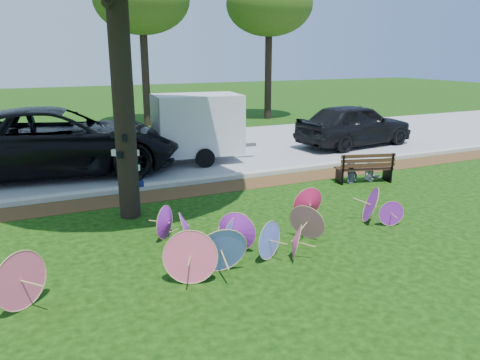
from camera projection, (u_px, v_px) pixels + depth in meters
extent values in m
plane|color=black|center=(262.00, 262.00, 8.00)|extent=(90.00, 90.00, 0.00)
cube|color=#472D16|center=(181.00, 192.00, 11.94)|extent=(90.00, 1.00, 0.01)
cube|color=#B7B5AD|center=(173.00, 184.00, 12.54)|extent=(90.00, 0.30, 0.12)
cube|color=gray|center=(138.00, 155.00, 16.18)|extent=(90.00, 8.00, 0.01)
cylinder|color=black|center=(122.00, 80.00, 9.47)|extent=(0.44, 0.44, 5.85)
cone|color=purple|center=(236.00, 233.00, 8.32)|extent=(0.58, 0.62, 0.74)
cone|color=#CF697D|center=(214.00, 244.00, 7.98)|extent=(0.43, 0.62, 0.62)
cone|color=#6477EB|center=(220.00, 248.00, 7.48)|extent=(0.91, 0.48, 0.87)
cone|color=purple|center=(390.00, 213.00, 9.62)|extent=(0.54, 0.24, 0.54)
cone|color=purple|center=(373.00, 204.00, 9.82)|extent=(0.72, 0.86, 0.77)
cone|color=#D41C4F|center=(309.00, 203.00, 9.92)|extent=(0.74, 0.24, 0.74)
cone|color=#E55273|center=(18.00, 280.00, 6.47)|extent=(0.77, 0.65, 0.86)
cone|color=#E55273|center=(191.00, 255.00, 7.24)|extent=(0.89, 0.56, 0.87)
cone|color=#6477EB|center=(239.00, 231.00, 8.45)|extent=(0.71, 0.44, 0.69)
cone|color=#CF697D|center=(308.00, 221.00, 8.90)|extent=(0.63, 0.76, 0.73)
cone|color=#E55273|center=(295.00, 242.00, 8.05)|extent=(0.53, 0.65, 0.64)
cone|color=purple|center=(186.00, 226.00, 8.82)|extent=(0.41, 0.64, 0.59)
cone|color=#6477EB|center=(267.00, 240.00, 8.06)|extent=(0.66, 0.44, 0.70)
cone|color=purple|center=(167.00, 223.00, 8.90)|extent=(0.52, 0.55, 0.67)
imported|color=black|center=(58.00, 141.00, 13.57)|extent=(7.35, 4.11, 1.94)
imported|color=black|center=(355.00, 125.00, 17.66)|extent=(4.92, 2.41, 1.61)
cube|color=silver|center=(198.00, 124.00, 14.98)|extent=(2.84, 1.97, 2.47)
imported|color=#393B4F|center=(352.00, 161.00, 12.70)|extent=(0.51, 0.41, 1.21)
imported|color=#B4B3BC|center=(373.00, 161.00, 13.00)|extent=(0.61, 0.52, 1.10)
cylinder|color=black|center=(145.00, 73.00, 22.11)|extent=(0.36, 0.36, 5.00)
cylinder|color=black|center=(268.00, 71.00, 24.45)|extent=(0.36, 0.36, 5.00)
ellipsoid|color=black|center=(269.00, 4.00, 23.58)|extent=(4.40, 4.40, 3.20)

